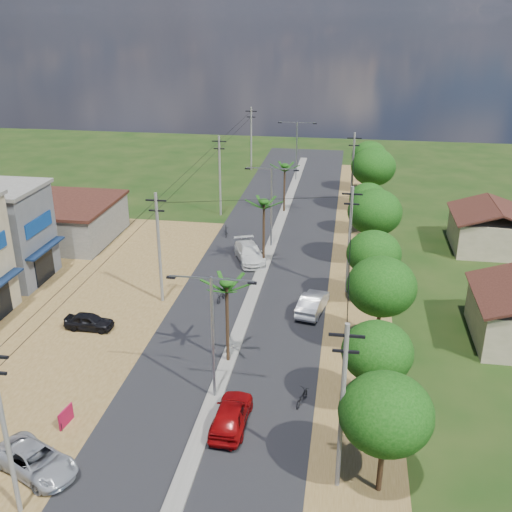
{
  "coord_description": "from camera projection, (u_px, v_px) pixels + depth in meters",
  "views": [
    {
      "loc": [
        7.19,
        -29.21,
        21.61
      ],
      "look_at": [
        0.05,
        15.34,
        3.0
      ],
      "focal_mm": 42.0,
      "sensor_mm": 36.0,
      "label": 1
    }
  ],
  "objects": [
    {
      "name": "car_white_far",
      "position": [
        249.0,
        253.0,
        55.19
      ],
      "size": [
        4.07,
        5.86,
        1.58
      ],
      "primitive_type": "imported",
      "rotation": [
        0.0,
        0.0,
        0.38
      ],
      "color": "silver",
      "rests_on": "ground"
    },
    {
      "name": "palm_median_far",
      "position": [
        285.0,
        168.0,
        66.8
      ],
      "size": [
        2.0,
        2.0,
        5.85
      ],
      "color": "black",
      "rests_on": "ground"
    },
    {
      "name": "streetlight_mid",
      "position": [
        271.0,
        200.0,
        56.95
      ],
      "size": [
        5.1,
        0.18,
        8.0
      ],
      "color": "gray",
      "rests_on": "ground"
    },
    {
      "name": "streetlight_far",
      "position": [
        297.0,
        146.0,
        79.77
      ],
      "size": [
        5.1,
        0.18,
        8.0
      ],
      "color": "gray",
      "rests_on": "ground"
    },
    {
      "name": "tree_east_a",
      "position": [
        386.0,
        414.0,
        27.37
      ],
      "size": [
        4.4,
        4.4,
        6.37
      ],
      "color": "black",
      "rests_on": "ground"
    },
    {
      "name": "road",
      "position": [
        255.0,
        291.0,
        49.63
      ],
      "size": [
        12.0,
        110.0,
        0.04
      ],
      "primitive_type": "cube",
      "color": "black",
      "rests_on": "ground"
    },
    {
      "name": "median",
      "position": [
        260.0,
        275.0,
        52.35
      ],
      "size": [
        1.0,
        90.0,
        0.18
      ],
      "primitive_type": "cube",
      "color": "#605E56",
      "rests_on": "ground"
    },
    {
      "name": "dirt_lot_west",
      "position": [
        45.0,
        317.0,
        45.44
      ],
      "size": [
        18.0,
        46.0,
        0.04
      ],
      "primitive_type": "cube",
      "color": "brown",
      "rests_on": "ground"
    },
    {
      "name": "moto_rider_west_a",
      "position": [
        222.0,
        297.0,
        47.67
      ],
      "size": [
        0.9,
        1.74,
        0.87
      ],
      "primitive_type": "imported",
      "rotation": [
        0.0,
        0.0,
        -0.2
      ],
      "color": "black",
      "rests_on": "ground"
    },
    {
      "name": "utility_pole_w_b",
      "position": [
        159.0,
        246.0,
        46.11
      ],
      "size": [
        1.6,
        0.24,
        9.0
      ],
      "color": "#605E56",
      "rests_on": "ground"
    },
    {
      "name": "palm_median_mid",
      "position": [
        264.0,
        205.0,
        51.96
      ],
      "size": [
        2.0,
        2.0,
        6.55
      ],
      "color": "black",
      "rests_on": "ground"
    },
    {
      "name": "utility_pole_e_c",
      "position": [
        352.0,
        170.0,
        67.73
      ],
      "size": [
        1.6,
        0.24,
        9.0
      ],
      "color": "#605E56",
      "rests_on": "ground"
    },
    {
      "name": "car_silver_mid",
      "position": [
        313.0,
        303.0,
        45.86
      ],
      "size": [
        2.45,
        4.84,
        1.52
      ],
      "primitive_type": "imported",
      "rotation": [
        0.0,
        0.0,
        2.95
      ],
      "color": "#9DA0A5",
      "rests_on": "ground"
    },
    {
      "name": "palm_median_near",
      "position": [
        227.0,
        287.0,
        37.49
      ],
      "size": [
        2.0,
        2.0,
        6.15
      ],
      "color": "black",
      "rests_on": "ground"
    },
    {
      "name": "car_red_near",
      "position": [
        231.0,
        415.0,
        33.2
      ],
      "size": [
        1.95,
        4.66,
        1.58
      ],
      "primitive_type": "imported",
      "rotation": [
        0.0,
        0.0,
        3.12
      ],
      "color": "#780607",
      "rests_on": "ground"
    },
    {
      "name": "low_shed",
      "position": [
        63.0,
        221.0,
        60.18
      ],
      "size": [
        10.4,
        10.4,
        3.95
      ],
      "color": "#605E56",
      "rests_on": "ground"
    },
    {
      "name": "ground",
      "position": [
        215.0,
        398.0,
        35.95
      ],
      "size": [
        160.0,
        160.0,
        0.0
      ],
      "primitive_type": "plane",
      "color": "black",
      "rests_on": "ground"
    },
    {
      "name": "tree_east_b",
      "position": [
        377.0,
        352.0,
        33.02
      ],
      "size": [
        4.0,
        4.0,
        5.83
      ],
      "color": "black",
      "rests_on": "ground"
    },
    {
      "name": "utility_pole_w_c",
      "position": [
        220.0,
        174.0,
        66.2
      ],
      "size": [
        1.6,
        0.24,
        9.0
      ],
      "color": "#605E56",
      "rests_on": "ground"
    },
    {
      "name": "utility_pole_w_a",
      "position": [
        4.0,
        428.0,
        26.03
      ],
      "size": [
        1.6,
        0.24,
        9.0
      ],
      "color": "#605E56",
      "rests_on": "ground"
    },
    {
      "name": "dirt_shoulder_east",
      "position": [
        358.0,
        298.0,
        48.39
      ],
      "size": [
        5.0,
        90.0,
        0.03
      ],
      "primitive_type": "cube",
      "color": "brown",
      "rests_on": "ground"
    },
    {
      "name": "tree_east_h",
      "position": [
        369.0,
        156.0,
        74.78
      ],
      "size": [
        4.4,
        4.4,
        6.52
      ],
      "color": "black",
      "rests_on": "ground"
    },
    {
      "name": "tree_east_g",
      "position": [
        373.0,
        167.0,
        67.2
      ],
      "size": [
        5.0,
        5.0,
        7.38
      ],
      "color": "black",
      "rests_on": "ground"
    },
    {
      "name": "moto_rider_east",
      "position": [
        302.0,
        398.0,
        35.24
      ],
      "size": [
        1.03,
        1.75,
        0.87
      ],
      "primitive_type": "imported",
      "rotation": [
        0.0,
        0.0,
        2.85
      ],
      "color": "black",
      "rests_on": "ground"
    },
    {
      "name": "tree_east_e",
      "position": [
        375.0,
        212.0,
        52.69
      ],
      "size": [
        4.8,
        4.8,
        7.14
      ],
      "color": "black",
      "rests_on": "ground"
    },
    {
      "name": "moto_rider_west_b",
      "position": [
        226.0,
        231.0,
        61.46
      ],
      "size": [
        0.87,
        1.85,
        1.07
      ],
      "primitive_type": "imported",
      "rotation": [
        0.0,
        0.0,
        0.21
      ],
      "color": "black",
      "rests_on": "ground"
    },
    {
      "name": "tree_east_d",
      "position": [
        374.0,
        254.0,
        45.7
      ],
      "size": [
        4.2,
        4.2,
        6.13
      ],
      "color": "black",
      "rests_on": "ground"
    },
    {
      "name": "car_parked_silver",
      "position": [
        35.0,
        461.0,
        29.96
      ],
      "size": [
        5.31,
        4.04,
        1.34
      ],
      "primitive_type": "imported",
      "rotation": [
        0.0,
        0.0,
        1.14
      ],
      "color": "#9DA0A5",
      "rests_on": "ground"
    },
    {
      "name": "tree_east_f",
      "position": [
        368.0,
        199.0,
        60.51
      ],
      "size": [
        3.8,
        3.8,
        5.52
      ],
      "color": "black",
      "rests_on": "ground"
    },
    {
      "name": "tree_east_c",
      "position": [
        381.0,
        287.0,
        39.07
      ],
      "size": [
        4.6,
        4.6,
        6.83
      ],
      "color": "black",
      "rests_on": "ground"
    },
    {
      "name": "utility_pole_e_b",
      "position": [
        350.0,
        238.0,
        47.64
      ],
      "size": [
        1.6,
        0.24,
        9.0
      ],
      "color": "#605E56",
      "rests_on": "ground"
    },
    {
      "name": "utility_pole_w_d",
      "position": [
        251.0,
        137.0,
        85.36
      ],
      "size": [
        1.6,
        0.24,
        9.0
      ],
      "color": "#605E56",
      "rests_on": "ground"
    },
    {
      "name": "utility_pole_e_a",
      "position": [
        342.0,
        405.0,
        27.56
      ],
      "size": [
        1.6,
        0.24,
        9.0
      ],
      "color": "#605E56",
      "rests_on": "ground"
    },
    {
      "name": "streetlight_near",
      "position": [
        213.0,
        328.0,
        34.13
      ],
      "size": [
        5.1,
        0.18,
        8.0
      ],
      "color": "gray",
      "rests_on": "ground"
    },
    {
      "name": "roadside_sign",
      "position": [
        66.0,
        417.0,
        33.42
      ],
      "size": [
        0.27,
        1.31,
        1.09
      ],
      "rotation": [
        0.0,
        0.0,
        -0.14
      ],
      "color": "maroon",
      "rests_on": "ground"
    },
    {
      "name": "house_east_far",
      "position": [
        492.0,
        225.0,
        57.52
      ],
      "size": [
        7.6,
        7.5,
        4.6
      ],
      "color": "gray",
      "rests_on": "ground"
    },
    {
      "name": "car_parked_dark",
      "position": [
        89.0,
        322.0,
        43.46
      ],
      "size": [
        3.6,
        1.5,
        1.22
      ],
      "primitive_type": "imported",
      "rotation": [
        0.0,
        0.0,
        1.55
      ],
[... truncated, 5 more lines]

